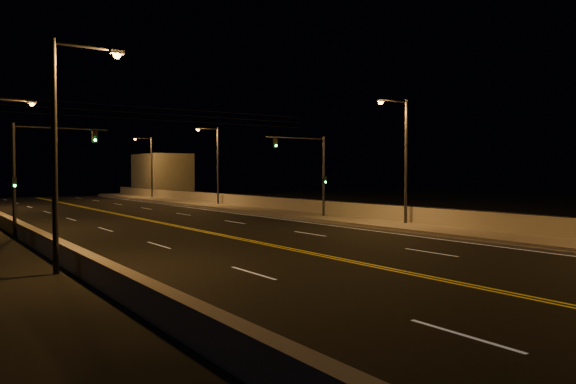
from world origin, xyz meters
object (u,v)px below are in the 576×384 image
streetlight_2 (215,160)px  streetlight_1 (403,153)px  streetlight_3 (149,163)px  traffic_signal_left (34,165)px  streetlight_4 (63,137)px  traffic_signal_right (313,167)px

streetlight_2 → streetlight_1: bearing=-90.0°
streetlight_1 → streetlight_3: 45.65m
streetlight_2 → traffic_signal_left: size_ratio=1.32×
streetlight_4 → traffic_signal_left: bearing=85.0°
streetlight_1 → streetlight_4: size_ratio=1.00×
streetlight_3 → streetlight_4: same height
streetlight_4 → traffic_signal_left: (1.09, 12.38, -0.85)m
streetlight_1 → traffic_signal_left: 21.67m
streetlight_4 → traffic_signal_right: size_ratio=1.32×
streetlight_1 → streetlight_3: same height
streetlight_3 → traffic_signal_right: bearing=-92.2°
streetlight_1 → streetlight_2: (0.00, 26.44, 0.00)m
streetlight_2 → traffic_signal_left: streetlight_2 is taller
streetlight_4 → streetlight_2: bearing=55.6°
streetlight_2 → traffic_signal_right: bearing=-94.5°
traffic_signal_right → streetlight_1: bearing=-78.9°
streetlight_2 → traffic_signal_right: 18.97m
streetlight_3 → streetlight_2: bearing=-90.0°
streetlight_1 → traffic_signal_right: 7.74m
traffic_signal_right → traffic_signal_left: size_ratio=1.00×
streetlight_3 → streetlight_4: size_ratio=1.00×
streetlight_1 → traffic_signal_right: (-1.49, 7.54, -0.85)m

